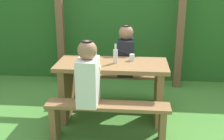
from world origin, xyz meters
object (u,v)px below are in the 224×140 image
Objects in this scene: person_white_shirt at (88,75)px; person_black_coat at (126,52)px; bottle_right at (95,56)px; bench_far at (115,82)px; picnic_table at (112,81)px; drinking_glass at (132,57)px; cell_phone at (91,64)px; bench_near at (108,114)px; bottle_left at (115,56)px.

person_white_shirt is 1.00× the size of person_black_coat.
person_black_coat is 3.33× the size of bottle_right.
bench_far is at bearing 78.52° from person_white_shirt.
picnic_table is at bearing -105.99° from person_black_coat.
picnic_table is 0.41m from bottle_right.
bench_far is at bearing 178.74° from person_black_coat.
drinking_glass is 0.55m from cell_phone.
picnic_table is 1.95× the size of person_white_shirt.
person_black_coat is at bearing -1.26° from bench_far.
person_black_coat reaches higher than cell_phone.
bottle_left is (0.04, 0.52, 0.55)m from bench_near.
bottle_right reaches higher than bench_far.
bench_near is 0.78m from bottle_right.
cell_phone reaches higher than picnic_table.
bench_near and bench_far have the same top height.
bench_near is at bearing -110.78° from drinking_glass.
person_white_shirt reaches higher than bench_near.
bottle_left reaches higher than drinking_glass.
drinking_glass is 0.35× the size of bottle_left.
person_white_shirt is (-0.21, 0.00, 0.46)m from bench_near.
person_black_coat is at bearing 55.58° from bottle_right.
drinking_glass reaches higher than picnic_table.
person_white_shirt is at bearing -101.48° from bench_far.
bottle_right reaches higher than drinking_glass.
bench_far is 10.00× the size of cell_phone.
person_white_shirt is 0.58m from bottle_left.
bench_far is 0.69m from drinking_glass.
bench_near is 1.16m from person_black_coat.
person_white_shirt is 3.33× the size of bottle_right.
picnic_table is at bearing 90.00° from bench_near.
cell_phone is at bearing -112.78° from bench_far.
bottle_left is at bearing 85.11° from bench_near.
person_white_shirt is 0.80m from drinking_glass.
drinking_glass is (0.10, -0.40, 0.04)m from person_black_coat.
picnic_table is 6.48× the size of bottle_right.
person_white_shirt is 0.44m from cell_phone.
bottle_left is at bearing -3.80° from cell_phone.
bench_far is at bearing 94.70° from bottle_left.
bottle_left is at bearing -101.22° from person_black_coat.
person_white_shirt is at bearing -125.38° from drinking_glass.
bottle_left is at bearing 63.35° from person_white_shirt.
drinking_glass reaches higher than cell_phone.
bottle_right is at bearing -179.11° from bottle_left.
bench_near is 1.95× the size of person_black_coat.
person_black_coat is at bearing 74.01° from picnic_table.
person_white_shirt reaches higher than drinking_glass.
cell_phone is at bearing -123.70° from person_black_coat.
person_black_coat reaches higher than bottle_left.
picnic_table is at bearing 166.77° from bottle_left.
bench_near is 6.48× the size of bottle_right.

